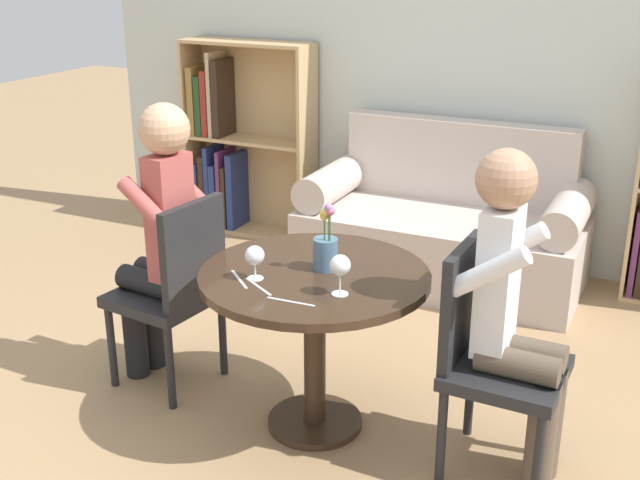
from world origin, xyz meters
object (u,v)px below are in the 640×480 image
(chair_left, at_px, (176,286))
(person_left, at_px, (160,236))
(chair_right, at_px, (488,352))
(wine_glass_left, at_px, (255,257))
(bookshelf_left, at_px, (235,145))
(couch, at_px, (444,229))
(person_right, at_px, (516,309))
(flower_vase, at_px, (326,249))
(wine_glass_right, at_px, (340,267))

(chair_left, distance_m, person_left, 0.23)
(chair_right, xyz_separation_m, wine_glass_left, (-0.88, -0.19, 0.30))
(bookshelf_left, relative_size, person_left, 1.01)
(bookshelf_left, xyz_separation_m, chair_left, (0.90, -2.00, -0.11))
(chair_right, bearing_deg, bookshelf_left, 50.52)
(couch, relative_size, person_right, 1.29)
(couch, distance_m, flower_vase, 1.79)
(person_left, height_order, flower_vase, person_left)
(wine_glass_right, bearing_deg, chair_right, 19.23)
(couch, bearing_deg, flower_vase, -89.14)
(bookshelf_left, relative_size, chair_left, 1.47)
(wine_glass_left, bearing_deg, chair_right, 12.18)
(chair_right, xyz_separation_m, person_right, (0.09, -0.00, 0.19))
(chair_left, xyz_separation_m, flower_vase, (0.73, 0.01, 0.29))
(chair_right, height_order, wine_glass_left, chair_right)
(person_left, distance_m, person_right, 1.58)
(wine_glass_right, bearing_deg, person_right, 16.37)
(chair_left, relative_size, wine_glass_left, 6.61)
(chair_left, bearing_deg, person_left, -95.11)
(couch, height_order, chair_right, couch)
(chair_left, xyz_separation_m, wine_glass_left, (0.52, -0.19, 0.30))
(bookshelf_left, xyz_separation_m, person_right, (2.39, -2.01, 0.08))
(person_left, xyz_separation_m, flower_vase, (0.81, -0.01, 0.08))
(person_left, bearing_deg, wine_glass_left, 77.89)
(bookshelf_left, distance_m, person_right, 3.13)
(person_left, bearing_deg, wine_glass_right, 85.13)
(person_left, xyz_separation_m, wine_glass_left, (0.61, -0.21, 0.08))
(couch, bearing_deg, chair_left, -112.07)
(chair_right, height_order, flower_vase, flower_vase)
(couch, height_order, flower_vase, flower_vase)
(chair_right, bearing_deg, wine_glass_left, 103.71)
(person_right, bearing_deg, chair_right, 88.92)
(chair_right, relative_size, flower_vase, 3.20)
(person_right, bearing_deg, couch, 25.87)
(bookshelf_left, height_order, chair_left, bookshelf_left)
(chair_right, distance_m, person_left, 1.51)
(couch, relative_size, flower_vase, 5.84)
(chair_left, bearing_deg, wine_glass_right, 85.15)
(bookshelf_left, distance_m, chair_left, 2.20)
(bookshelf_left, distance_m, wine_glass_right, 2.83)
(chair_left, bearing_deg, bookshelf_left, -148.65)
(couch, relative_size, person_left, 1.25)
(chair_left, bearing_deg, person_right, 96.86)
(couch, xyz_separation_m, person_right, (0.79, -1.74, 0.38))
(person_left, distance_m, flower_vase, 0.82)
(chair_left, bearing_deg, couch, 165.08)
(wine_glass_left, xyz_separation_m, flower_vase, (0.21, 0.20, -0.00))
(chair_right, height_order, person_left, person_left)
(couch, distance_m, chair_left, 1.88)
(person_left, xyz_separation_m, wine_glass_right, (0.96, -0.21, 0.10))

